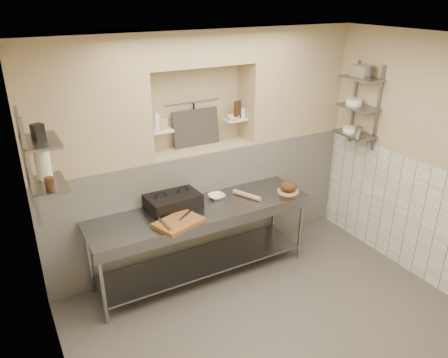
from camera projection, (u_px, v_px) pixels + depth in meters
floor at (278, 331)px, 4.50m from camera, size 4.00×3.90×0.10m
ceiling at (297, 37)px, 3.34m from camera, size 4.00×3.90×0.10m
wall_left at (45, 271)px, 3.01m from camera, size 0.10×3.90×2.80m
wall_right at (436, 165)px, 4.83m from camera, size 0.10×3.90×2.80m
wall_back at (191, 143)px, 5.52m from camera, size 4.00×0.10×2.80m
backwall_lower at (201, 200)px, 5.60m from camera, size 4.00×0.40×1.40m
alcove_sill at (200, 148)px, 5.32m from camera, size 1.30×0.40×0.02m
backwall_pillar_left at (82, 105)px, 4.45m from camera, size 1.35×0.40×1.40m
backwall_pillar_right at (291, 81)px, 5.63m from camera, size 1.35×0.40×1.40m
backwall_header at (198, 47)px, 4.84m from camera, size 1.30×0.40×0.40m
wainscot_left at (68, 346)px, 3.32m from camera, size 0.02×3.90×1.40m
wainscot_right at (421, 222)px, 5.08m from camera, size 0.02×3.90×1.40m
alcove_shelf_left at (160, 131)px, 4.98m from camera, size 0.28×0.16×0.02m
alcove_shelf_right at (236, 119)px, 5.42m from camera, size 0.28×0.16×0.02m
utensil_rail at (193, 101)px, 5.24m from camera, size 0.70×0.02×0.02m
hanging_steel at (194, 116)px, 5.29m from camera, size 0.02×0.02×0.30m
splash_panel at (196, 128)px, 5.31m from camera, size 0.60×0.08×0.45m
shelf_rail_left_a at (25, 159)px, 3.88m from camera, size 0.03×0.03×0.95m
shelf_rail_left_b at (31, 174)px, 3.56m from camera, size 0.03×0.03×0.95m
wall_shelf_left_lower at (48, 184)px, 3.86m from camera, size 0.30×0.50×0.02m
wall_shelf_left_upper at (40, 142)px, 3.70m from camera, size 0.30×0.50×0.03m
shelf_rail_right_a at (354, 102)px, 5.62m from camera, size 0.03×0.03×1.05m
shelf_rail_right_b at (378, 109)px, 5.30m from camera, size 0.03×0.03×1.05m
wall_shelf_right_lower at (354, 134)px, 5.54m from camera, size 0.30×0.50×0.02m
wall_shelf_right_mid at (358, 107)px, 5.40m from camera, size 0.30×0.50×0.02m
wall_shelf_right_upper at (361, 78)px, 5.26m from camera, size 0.30×0.50×0.03m
prep_table at (202, 229)px, 5.05m from camera, size 2.60×0.70×0.90m
panini_press at (172, 201)px, 4.96m from camera, size 0.61×0.46×0.16m
cutting_board at (179, 222)px, 4.61m from camera, size 0.57×0.48×0.04m
knife_blade at (186, 215)px, 4.71m from camera, size 0.22×0.17×0.01m
tongs at (165, 224)px, 4.52m from camera, size 0.04×0.27×0.03m
mixing_bowl at (217, 196)px, 5.19m from camera, size 0.20×0.20×0.05m
rolling_pin at (247, 195)px, 5.21m from camera, size 0.21×0.36×0.06m
bread_board at (288, 191)px, 5.36m from camera, size 0.27×0.27×0.02m
bread_loaf at (288, 186)px, 5.33m from camera, size 0.21×0.21×0.12m
bottle_soap at (157, 120)px, 4.92m from camera, size 0.10×0.10×0.25m
jar_alcove at (163, 124)px, 4.96m from camera, size 0.09×0.09×0.13m
bowl_alcove at (233, 118)px, 5.37m from camera, size 0.20×0.20×0.05m
condiment_a at (239, 109)px, 5.41m from camera, size 0.06×0.06×0.22m
condiment_b at (236, 110)px, 5.37m from camera, size 0.05×0.05×0.22m
condiment_c at (243, 113)px, 5.47m from camera, size 0.06×0.06×0.11m
jug_left at (43, 165)px, 3.90m from camera, size 0.14×0.14×0.27m
jar_left at (50, 184)px, 3.70m from camera, size 0.08×0.08×0.12m
box_left_upper at (38, 131)px, 3.72m from camera, size 0.12×0.12×0.13m
bowl_right at (350, 129)px, 5.59m from camera, size 0.19×0.19×0.06m
canister_right at (359, 131)px, 5.46m from camera, size 0.10×0.10×0.10m
bowl_right_mid at (354, 102)px, 5.43m from camera, size 0.20×0.20×0.07m
basket_right at (362, 71)px, 5.22m from camera, size 0.20×0.24×0.14m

